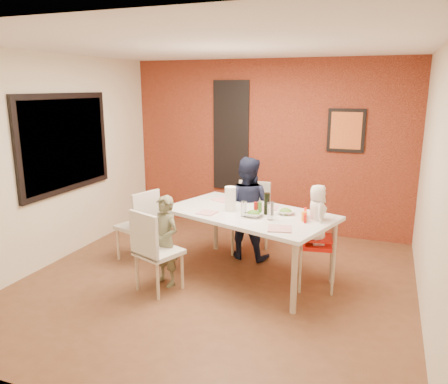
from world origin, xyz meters
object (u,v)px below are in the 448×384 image
at_px(dining_table, 249,218).
at_px(chair_far, 252,213).
at_px(child_far, 247,208).
at_px(high_chair, 314,242).
at_px(chair_left, 141,222).
at_px(toddler, 317,214).
at_px(wine_bottle, 267,204).
at_px(chair_near, 153,247).
at_px(paper_towel_roll, 230,199).
at_px(child_near, 165,241).

bearing_deg(dining_table, chair_far, 104.51).
bearing_deg(child_far, high_chair, 151.47).
height_order(chair_left, toddler, toddler).
bearing_deg(chair_far, toddler, -39.79).
relative_size(dining_table, chair_left, 2.29).
xyz_separation_m(high_chair, toddler, (0.02, 0.01, 0.33)).
relative_size(child_far, toddler, 2.03).
bearing_deg(chair_left, dining_table, 109.28).
bearing_deg(toddler, chair_left, 70.72).
relative_size(dining_table, chair_far, 2.24).
xyz_separation_m(dining_table, wine_bottle, (0.22, -0.02, 0.20)).
xyz_separation_m(chair_near, toddler, (1.68, 0.78, 0.35)).
height_order(chair_near, paper_towel_roll, paper_towel_roll).
bearing_deg(wine_bottle, child_far, 126.08).
distance_m(high_chair, child_far, 1.19).
relative_size(toddler, paper_towel_roll, 2.31).
distance_m(chair_left, child_far, 1.42).
relative_size(chair_left, paper_towel_roll, 3.26).
xyz_separation_m(toddler, wine_bottle, (-0.59, 0.01, 0.07)).
xyz_separation_m(high_chair, child_near, (-1.62, -0.53, -0.01)).
distance_m(chair_near, wine_bottle, 1.40).
relative_size(high_chair, child_near, 0.85).
distance_m(high_chair, child_near, 1.71).
bearing_deg(child_far, child_near, 64.43).
xyz_separation_m(chair_near, child_near, (0.03, 0.24, 0.00)).
height_order(child_far, toddler, child_far).
bearing_deg(child_near, chair_near, -76.33).
relative_size(dining_table, child_far, 1.59).
xyz_separation_m(chair_far, high_chair, (1.00, -0.86, -0.00)).
height_order(chair_near, child_far, child_far).
xyz_separation_m(chair_near, wine_bottle, (1.09, 0.78, 0.41)).
relative_size(child_near, child_far, 0.77).
bearing_deg(wine_bottle, paper_towel_roll, -178.59).
relative_size(dining_table, toddler, 3.23).
bearing_deg(child_near, dining_table, 54.33).
height_order(chair_left, child_far, child_far).
bearing_deg(chair_near, chair_far, -91.40).
distance_m(child_near, toddler, 1.77).
height_order(chair_near, child_near, child_near).
height_order(child_near, toddler, toddler).
xyz_separation_m(child_far, paper_towel_roll, (-0.01, -0.61, 0.27)).
bearing_deg(chair_far, child_far, -89.97).
height_order(dining_table, toddler, toddler).
bearing_deg(dining_table, wine_bottle, -3.95).
bearing_deg(chair_far, child_near, -114.03).
height_order(dining_table, wine_bottle, wine_bottle).
xyz_separation_m(chair_far, toddler, (1.03, -0.86, 0.33)).
bearing_deg(child_near, chair_far, 86.68).
height_order(chair_far, wine_bottle, wine_bottle).
distance_m(chair_far, child_far, 0.29).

